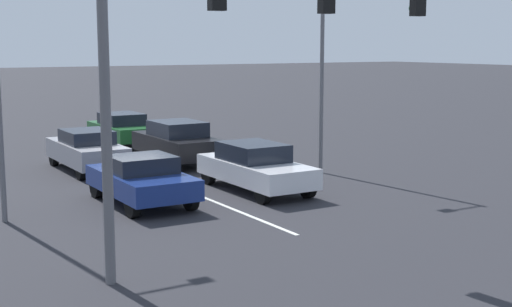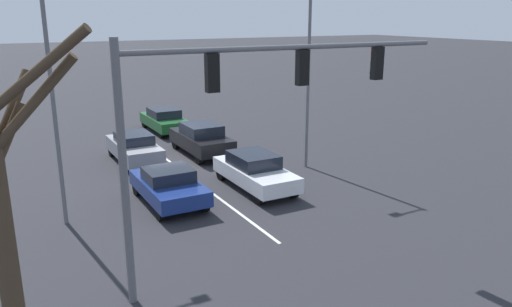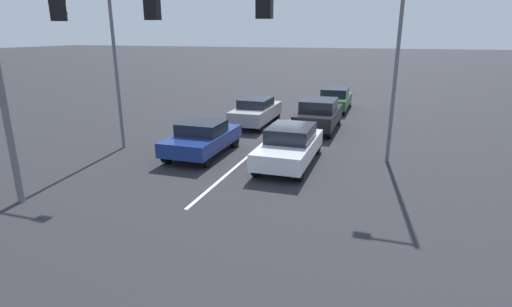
# 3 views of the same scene
# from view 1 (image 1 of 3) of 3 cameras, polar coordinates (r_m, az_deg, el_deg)

# --- Properties ---
(ground_plane) EXTENTS (240.00, 240.00, 0.00)m
(ground_plane) POSITION_cam_1_polar(r_m,az_deg,el_deg) (26.17, -9.79, -1.24)
(ground_plane) COLOR #28282D
(lane_stripe_left_divider) EXTENTS (0.12, 16.57, 0.01)m
(lane_stripe_left_divider) POSITION_cam_1_polar(r_m,az_deg,el_deg) (24.09, -7.82, -2.04)
(lane_stripe_left_divider) COLOR silver
(lane_stripe_left_divider) RESTS_ON ground_plane
(car_navy_midlane_front) EXTENTS (1.93, 4.06, 1.38)m
(car_navy_midlane_front) POSITION_cam_1_polar(r_m,az_deg,el_deg) (20.34, -9.15, -2.02)
(car_navy_midlane_front) COLOR navy
(car_navy_midlane_front) RESTS_ON ground_plane
(car_white_leftlane_front) EXTENTS (1.81, 4.49, 1.47)m
(car_white_leftlane_front) POSITION_cam_1_polar(r_m,az_deg,el_deg) (21.90, -0.08, -1.05)
(car_white_leftlane_front) COLOR silver
(car_white_leftlane_front) RESTS_ON ground_plane
(car_black_leftlane_second) EXTENTS (1.89, 4.46, 1.61)m
(car_black_leftlane_second) POSITION_cam_1_polar(r_m,az_deg,el_deg) (27.10, -6.33, 0.96)
(car_black_leftlane_second) COLOR black
(car_black_leftlane_second) RESTS_ON ground_plane
(car_gray_midlane_second) EXTENTS (1.73, 4.41, 1.47)m
(car_gray_midlane_second) POSITION_cam_1_polar(r_m,az_deg,el_deg) (26.06, -13.39, 0.30)
(car_gray_midlane_second) COLOR gray
(car_gray_midlane_second) RESTS_ON ground_plane
(car_darkgreen_leftlane_third) EXTENTS (1.82, 4.45, 1.42)m
(car_darkgreen_leftlane_third) POSITION_cam_1_polar(r_m,az_deg,el_deg) (32.65, -10.67, 1.99)
(car_darkgreen_leftlane_third) COLOR #1E5928
(car_darkgreen_leftlane_third) RESTS_ON ground_plane
(traffic_signal_gantry) EXTENTS (9.60, 0.37, 6.50)m
(traffic_signal_gantry) POSITION_cam_1_polar(r_m,az_deg,el_deg) (14.55, -0.35, 10.36)
(traffic_signal_gantry) COLOR slate
(traffic_signal_gantry) RESTS_ON ground_plane
(street_lamp_right_shoulder) EXTENTS (1.74, 0.24, 8.82)m
(street_lamp_right_shoulder) POSITION_cam_1_polar(r_m,az_deg,el_deg) (18.85, -19.73, 9.86)
(street_lamp_right_shoulder) COLOR slate
(street_lamp_right_shoulder) RESTS_ON ground_plane
(street_lamp_left_shoulder) EXTENTS (1.54, 0.24, 8.55)m
(street_lamp_left_shoulder) POSITION_cam_1_polar(r_m,az_deg,el_deg) (24.72, 5.06, 9.55)
(street_lamp_left_shoulder) COLOR slate
(street_lamp_left_shoulder) RESTS_ON ground_plane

